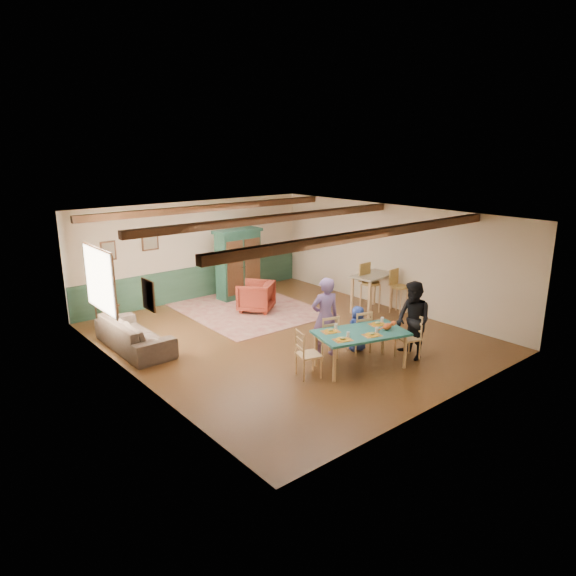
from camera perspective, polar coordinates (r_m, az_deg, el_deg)
floor at (r=11.53m, az=-0.04°, el=-5.42°), size 8.00×8.00×0.00m
wall_back at (r=14.36m, az=-10.30°, el=4.12°), size 7.00×0.02×2.70m
wall_left at (r=9.37m, az=-16.77°, el=-2.34°), size 0.02×8.00×2.70m
wall_right at (r=13.57m, az=11.44°, el=3.41°), size 0.02×8.00×2.70m
ceiling at (r=10.87m, az=-0.04°, el=8.00°), size 7.00×8.00×0.02m
wainscot_back at (r=14.54m, az=-10.10°, el=0.63°), size 6.95×0.03×0.90m
ceiling_beam_front at (r=9.24m, az=9.14°, el=5.93°), size 6.95×0.16×0.16m
ceiling_beam_mid at (r=11.19m, az=-1.36°, el=7.75°), size 6.95×0.16×0.16m
ceiling_beam_back at (r=13.31m, az=-8.41°, el=8.82°), size 6.95×0.16×0.16m
window_left at (r=10.87m, az=-20.27°, el=0.86°), size 0.06×1.60×1.30m
picture_left_wall at (r=8.74m, az=-15.22°, el=-0.75°), size 0.04×0.42×0.52m
picture_back_a at (r=13.67m, az=-15.08°, el=5.19°), size 0.45×0.04×0.55m
picture_back_b at (r=13.29m, az=-19.34°, el=3.91°), size 0.38×0.04×0.48m
dining_table at (r=9.98m, az=8.04°, el=-6.79°), size 1.91×1.40×0.71m
dining_chair_far_left at (r=10.32m, az=4.28°, el=-5.34°), size 0.50×0.52×0.90m
dining_chair_far_right at (r=10.67m, az=7.93°, el=-4.73°), size 0.50×0.52×0.90m
dining_chair_end_left at (r=9.46m, az=2.31°, el=-7.30°), size 0.52×0.50×0.90m
dining_chair_end_right at (r=10.52m, az=13.20°, el=-5.32°), size 0.52×0.50×0.90m
person_man at (r=10.26m, az=4.13°, el=-3.28°), size 0.69×0.55×1.64m
person_woman at (r=10.46m, az=13.73°, el=-3.53°), size 0.79×0.90×1.57m
person_child at (r=10.73m, az=7.73°, el=-4.48°), size 0.53×0.42×0.96m
cat at (r=10.02m, az=10.99°, el=-4.14°), size 0.37×0.23×0.17m
place_setting_near_left at (r=9.39m, az=6.12°, el=-5.47°), size 0.45×0.38×0.11m
place_setting_near_center at (r=9.69m, az=9.33°, el=-4.92°), size 0.45×0.38×0.11m
place_setting_far_left at (r=9.78m, az=4.77°, el=-4.57°), size 0.45×0.38×0.11m
place_setting_far_right at (r=10.29m, az=9.95°, el=-3.74°), size 0.45×0.38×0.11m
area_rug at (r=13.44m, az=-4.45°, el=-2.37°), size 3.11×3.67×0.01m
armoire at (r=14.33m, az=-5.54°, el=2.70°), size 1.39×0.61×1.93m
armchair at (r=13.22m, az=-3.59°, el=-0.94°), size 1.17×1.18×0.77m
sofa at (r=11.25m, az=-16.72°, el=-4.89°), size 0.88×2.23×0.65m
end_table at (r=12.81m, az=-19.43°, el=-2.89°), size 0.48×0.48×0.55m
table_lamp at (r=12.66m, az=-19.64°, el=-0.64°), size 0.30×0.30×0.50m
counter_table at (r=13.34m, az=9.32°, el=-0.52°), size 1.25×0.83×0.97m
bar_stool_left at (r=13.12m, az=9.14°, el=-0.10°), size 0.48×0.53×1.27m
bar_stool_right at (r=13.27m, az=12.23°, el=-0.42°), size 0.44×0.48×1.12m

